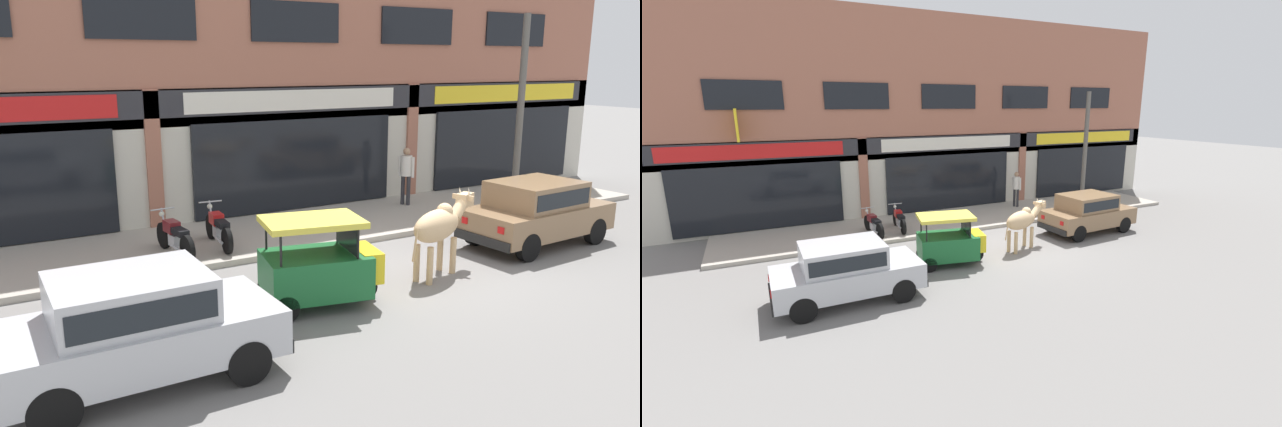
% 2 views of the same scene
% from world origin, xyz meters
% --- Properties ---
extents(ground_plane, '(90.00, 90.00, 0.00)m').
position_xyz_m(ground_plane, '(0.00, 0.00, 0.00)').
color(ground_plane, slate).
extents(sidewalk, '(19.00, 3.40, 0.13)m').
position_xyz_m(sidewalk, '(0.00, 3.90, 0.07)').
color(sidewalk, '#A8A093').
rests_on(sidewalk, ground).
extents(shop_building, '(23.00, 1.40, 8.34)m').
position_xyz_m(shop_building, '(-0.00, 5.86, 3.95)').
color(shop_building, '#9E604C').
rests_on(shop_building, ground).
extents(cow, '(2.06, 1.04, 1.61)m').
position_xyz_m(cow, '(-0.07, -0.29, 1.01)').
color(cow, tan).
rests_on(cow, ground).
extents(car_0, '(3.69, 1.81, 1.46)m').
position_xyz_m(car_0, '(3.21, 0.26, 0.81)').
color(car_0, black).
rests_on(car_0, ground).
extents(car_1, '(3.63, 1.63, 1.46)m').
position_xyz_m(car_1, '(-6.08, -1.58, 0.81)').
color(car_1, black).
rests_on(car_1, ground).
extents(auto_rickshaw, '(2.12, 1.49, 1.52)m').
position_xyz_m(auto_rickshaw, '(-2.78, -0.45, 0.66)').
color(auto_rickshaw, black).
rests_on(auto_rickshaw, ground).
extents(motorcycle_0, '(0.52, 1.81, 0.88)m').
position_xyz_m(motorcycle_0, '(-4.16, 3.12, 0.52)').
color(motorcycle_0, black).
rests_on(motorcycle_0, sidewalk).
extents(motorcycle_1, '(0.52, 1.81, 0.88)m').
position_xyz_m(motorcycle_1, '(-3.14, 3.30, 0.52)').
color(motorcycle_1, black).
rests_on(motorcycle_1, sidewalk).
extents(pedestrian, '(0.32, 0.47, 1.60)m').
position_xyz_m(pedestrian, '(2.84, 4.51, 1.11)').
color(pedestrian, '#2D2D33').
rests_on(pedestrian, sidewalk).
extents(utility_pole, '(0.18, 0.18, 5.08)m').
position_xyz_m(utility_pole, '(4.93, 2.50, 2.67)').
color(utility_pole, '#595651').
rests_on(utility_pole, sidewalk).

